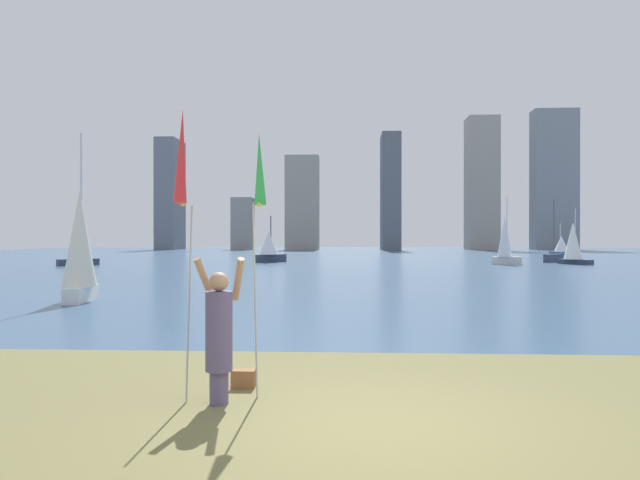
{
  "coord_description": "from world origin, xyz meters",
  "views": [
    {
      "loc": [
        -0.31,
        -6.35,
        2.05
      ],
      "look_at": [
        -1.56,
        17.44,
        1.96
      ],
      "focal_mm": 32.89,
      "sensor_mm": 36.0,
      "label": 1
    }
  ],
  "objects_px": {
    "person": "(219,332)",
    "sailboat_8": "(573,243)",
    "sailboat_4": "(505,241)",
    "sailboat_5": "(80,246)",
    "sailboat_7": "(81,247)",
    "kite_flag_right": "(259,176)",
    "sailboat_3": "(561,248)",
    "kite_flag_left": "(182,163)",
    "sailboat_0": "(554,257)",
    "bag": "(243,379)",
    "sailboat_6": "(269,246)"
  },
  "relations": [
    {
      "from": "kite_flag_left",
      "to": "sailboat_3",
      "type": "xyz_separation_m",
      "value": [
        22.9,
        52.3,
        -1.9
      ]
    },
    {
      "from": "person",
      "to": "kite_flag_right",
      "type": "bearing_deg",
      "value": 65.59
    },
    {
      "from": "person",
      "to": "sailboat_6",
      "type": "height_order",
      "value": "sailboat_6"
    },
    {
      "from": "kite_flag_right",
      "to": "sailboat_7",
      "type": "xyz_separation_m",
      "value": [
        -18.95,
        35.07,
        -1.52
      ]
    },
    {
      "from": "sailboat_4",
      "to": "bag",
      "type": "bearing_deg",
      "value": -109.49
    },
    {
      "from": "kite_flag_right",
      "to": "sailboat_7",
      "type": "distance_m",
      "value": 39.9
    },
    {
      "from": "person",
      "to": "sailboat_8",
      "type": "distance_m",
      "value": 43.92
    },
    {
      "from": "person",
      "to": "sailboat_5",
      "type": "xyz_separation_m",
      "value": [
        -7.02,
        11.12,
        0.89
      ]
    },
    {
      "from": "sailboat_7",
      "to": "sailboat_8",
      "type": "distance_m",
      "value": 37.74
    },
    {
      "from": "sailboat_4",
      "to": "sailboat_5",
      "type": "distance_m",
      "value": 33.83
    },
    {
      "from": "bag",
      "to": "sailboat_3",
      "type": "height_order",
      "value": "sailboat_3"
    },
    {
      "from": "sailboat_3",
      "to": "sailboat_4",
      "type": "distance_m",
      "value": 16.75
    },
    {
      "from": "bag",
      "to": "sailboat_3",
      "type": "distance_m",
      "value": 56.01
    },
    {
      "from": "sailboat_5",
      "to": "sailboat_8",
      "type": "height_order",
      "value": "sailboat_5"
    },
    {
      "from": "sailboat_0",
      "to": "sailboat_5",
      "type": "distance_m",
      "value": 41.15
    },
    {
      "from": "sailboat_0",
      "to": "sailboat_5",
      "type": "relative_size",
      "value": 0.97
    },
    {
      "from": "person",
      "to": "kite_flag_right",
      "type": "distance_m",
      "value": 2.07
    },
    {
      "from": "person",
      "to": "sailboat_5",
      "type": "relative_size",
      "value": 0.33
    },
    {
      "from": "sailboat_4",
      "to": "sailboat_5",
      "type": "xyz_separation_m",
      "value": [
        -20.39,
        -27.0,
        -0.04
      ]
    },
    {
      "from": "kite_flag_left",
      "to": "sailboat_0",
      "type": "relative_size",
      "value": 0.69
    },
    {
      "from": "kite_flag_left",
      "to": "sailboat_8",
      "type": "xyz_separation_m",
      "value": [
        19.41,
        39.75,
        -1.29
      ]
    },
    {
      "from": "person",
      "to": "sailboat_4",
      "type": "height_order",
      "value": "sailboat_4"
    },
    {
      "from": "sailboat_4",
      "to": "sailboat_5",
      "type": "bearing_deg",
      "value": -127.06
    },
    {
      "from": "sailboat_5",
      "to": "sailboat_8",
      "type": "xyz_separation_m",
      "value": [
        26.01,
        28.47,
        -0.11
      ]
    },
    {
      "from": "bag",
      "to": "sailboat_0",
      "type": "height_order",
      "value": "sailboat_0"
    },
    {
      "from": "sailboat_5",
      "to": "sailboat_7",
      "type": "height_order",
      "value": "sailboat_5"
    },
    {
      "from": "kite_flag_left",
      "to": "sailboat_7",
      "type": "distance_m",
      "value": 40.09
    },
    {
      "from": "sailboat_4",
      "to": "kite_flag_right",
      "type": "bearing_deg",
      "value": -108.99
    },
    {
      "from": "person",
      "to": "sailboat_4",
      "type": "relative_size",
      "value": 0.35
    },
    {
      "from": "kite_flag_right",
      "to": "sailboat_3",
      "type": "xyz_separation_m",
      "value": [
        22.06,
        51.64,
        -1.8
      ]
    },
    {
      "from": "kite_flag_right",
      "to": "sailboat_4",
      "type": "height_order",
      "value": "sailboat_4"
    },
    {
      "from": "kite_flag_right",
      "to": "sailboat_6",
      "type": "distance_m",
      "value": 41.51
    },
    {
      "from": "kite_flag_left",
      "to": "sailboat_5",
      "type": "relative_size",
      "value": 0.67
    },
    {
      "from": "sailboat_0",
      "to": "sailboat_4",
      "type": "xyz_separation_m",
      "value": [
        -5.37,
        -5.07,
        1.4
      ]
    },
    {
      "from": "person",
      "to": "sailboat_4",
      "type": "bearing_deg",
      "value": 85.8
    },
    {
      "from": "sailboat_3",
      "to": "sailboat_5",
      "type": "bearing_deg",
      "value": -125.72
    },
    {
      "from": "kite_flag_right",
      "to": "sailboat_4",
      "type": "xyz_separation_m",
      "value": [
        12.95,
        37.61,
        -1.03
      ]
    },
    {
      "from": "person",
      "to": "sailboat_8",
      "type": "height_order",
      "value": "sailboat_8"
    },
    {
      "from": "bag",
      "to": "sailboat_0",
      "type": "bearing_deg",
      "value": 66.34
    },
    {
      "from": "kite_flag_right",
      "to": "sailboat_5",
      "type": "distance_m",
      "value": 13.01
    },
    {
      "from": "sailboat_0",
      "to": "sailboat_5",
      "type": "xyz_separation_m",
      "value": [
        -25.76,
        -32.07,
        1.36
      ]
    },
    {
      "from": "kite_flag_left",
      "to": "sailboat_7",
      "type": "xyz_separation_m",
      "value": [
        -18.11,
        35.73,
        -1.63
      ]
    },
    {
      "from": "sailboat_3",
      "to": "sailboat_6",
      "type": "distance_m",
      "value": 29.64
    },
    {
      "from": "bag",
      "to": "person",
      "type": "bearing_deg",
      "value": -101.08
    },
    {
      "from": "sailboat_3",
      "to": "sailboat_8",
      "type": "xyz_separation_m",
      "value": [
        -3.49,
        -12.55,
        0.61
      ]
    },
    {
      "from": "sailboat_8",
      "to": "sailboat_6",
      "type": "bearing_deg",
      "value": 175.25
    },
    {
      "from": "person",
      "to": "sailboat_4",
      "type": "distance_m",
      "value": 40.41
    },
    {
      "from": "sailboat_7",
      "to": "kite_flag_right",
      "type": "bearing_deg",
      "value": -61.61
    },
    {
      "from": "kite_flag_left",
      "to": "sailboat_8",
      "type": "bearing_deg",
      "value": 63.97
    },
    {
      "from": "sailboat_0",
      "to": "sailboat_8",
      "type": "xyz_separation_m",
      "value": [
        0.26,
        -3.59,
        1.25
      ]
    }
  ]
}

